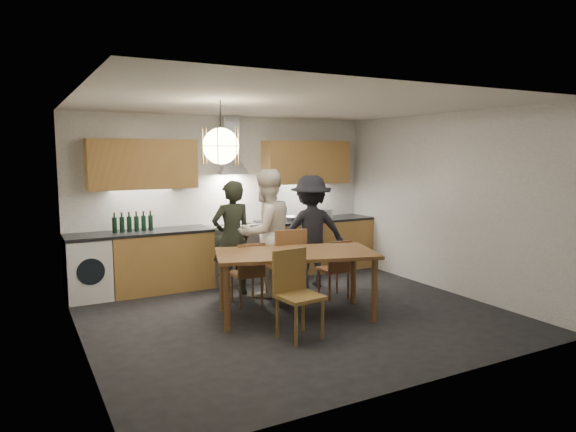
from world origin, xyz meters
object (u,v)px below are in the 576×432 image
dining_table (296,259)px  wine_bottles (133,222)px  chair_front (295,287)px  person_left (232,238)px  person_mid (266,233)px  mixing_bowl (293,218)px  chair_back_left (249,270)px  stock_pot (328,214)px  person_right (311,231)px

dining_table → wine_bottles: 2.58m
chair_front → wine_bottles: (-1.19, 2.65, 0.49)m
wine_bottles → person_left: bearing=-33.3°
person_mid → mixing_bowl: person_mid is taller
chair_front → person_mid: 1.73m
chair_back_left → wine_bottles: size_ratio=1.48×
chair_back_left → mixing_bowl: size_ratio=2.91×
chair_back_left → wine_bottles: bearing=-47.1°
dining_table → stock_pot: size_ratio=10.92×
chair_front → person_mid: size_ratio=0.54×
chair_front → person_right: bearing=48.3°
person_right → chair_back_left: bearing=36.1°
chair_front → person_right: (1.26, 1.78, 0.29)m
person_right → stock_pot: (0.85, 0.86, 0.12)m
dining_table → wine_bottles: bearing=144.0°
chair_back_left → mixing_bowl: (1.40, 1.32, 0.45)m
mixing_bowl → stock_pot: bearing=1.6°
chair_back_left → wine_bottles: wine_bottles is taller
wine_bottles → person_mid: bearing=-31.9°
dining_table → person_right: 1.50m
mixing_bowl → stock_pot: (0.70, 0.02, 0.03)m
dining_table → person_mid: person_mid is taller
mixing_bowl → wine_bottles: bearing=179.2°
person_left → mixing_bowl: size_ratio=5.64×
chair_front → mixing_bowl: mixing_bowl is taller
chair_back_left → mixing_bowl: mixing_bowl is taller
person_right → mixing_bowl: person_right is taller
person_mid → stock_pot: size_ratio=9.19×
mixing_bowl → wine_bottles: (-2.60, 0.04, 0.11)m
dining_table → person_left: (-0.33, 1.26, 0.10)m
chair_back_left → person_right: 1.38m
person_mid → wine_bottles: 1.92m
chair_back_left → stock_pot: (2.10, 1.34, 0.48)m
person_right → person_left: bearing=11.1°
dining_table → chair_front: 0.72m
person_right → wine_bottles: 2.61m
person_left → person_mid: size_ratio=0.91×
person_right → stock_pot: person_right is taller
chair_front → person_right: 2.20m
chair_front → stock_pot: 3.41m
mixing_bowl → person_mid: bearing=-134.9°
person_left → person_mid: bearing=149.7°
dining_table → person_right: bearing=69.2°
dining_table → wine_bottles: wine_bottles is taller
person_left → wine_bottles: 1.45m
wine_bottles → dining_table: bearing=-53.2°
chair_back_left → chair_front: bearing=90.5°
chair_back_left → stock_pot: size_ratio=4.33×
person_right → mixing_bowl: size_ratio=5.79×
dining_table → chair_back_left: chair_back_left is taller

